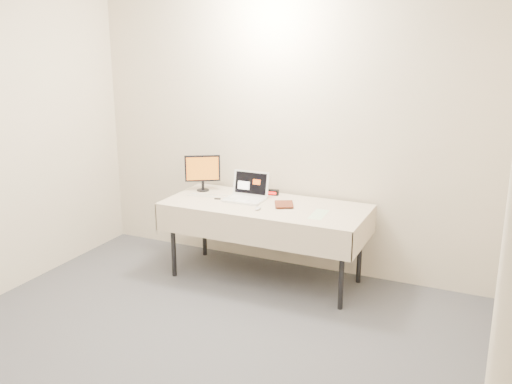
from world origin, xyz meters
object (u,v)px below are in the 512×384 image
at_px(table, 265,211).
at_px(book, 275,194).
at_px(monitor, 203,170).
at_px(laptop, 247,193).

distance_m(table, book, 0.20).
bearing_deg(table, monitor, 167.44).
bearing_deg(laptop, book, -16.76).
bearing_deg(monitor, book, -42.05).
xyz_separation_m(table, laptop, (-0.22, 0.08, 0.12)).
bearing_deg(table, book, -4.61).
bearing_deg(monitor, laptop, -39.53).
height_order(table, monitor, monitor).
relative_size(laptop, book, 1.66).
bearing_deg(table, laptop, 159.79).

